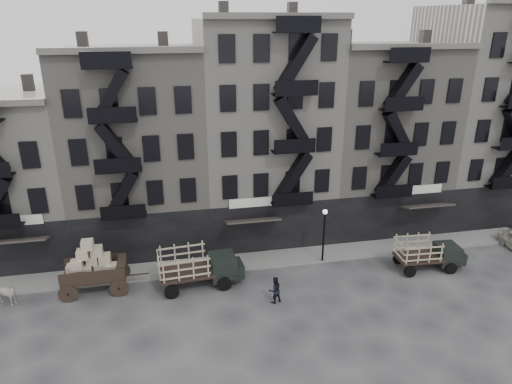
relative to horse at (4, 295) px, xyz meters
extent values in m
plane|color=#38383A|center=(18.50, -1.38, -0.79)|extent=(140.00, 140.00, 0.00)
cube|color=slate|center=(18.50, 2.37, -0.71)|extent=(55.00, 2.50, 0.15)
cube|color=#ACA89E|center=(-1.50, 8.62, 5.21)|extent=(10.00, 10.00, 12.00)
cube|color=#4C4744|center=(1.00, 8.62, 11.81)|extent=(0.70, 0.70, 1.20)
cube|color=gray|center=(8.50, 8.62, 6.71)|extent=(10.00, 10.00, 15.00)
cube|color=black|center=(8.50, 3.67, 1.21)|extent=(10.00, 0.35, 4.00)
cube|color=#595651|center=(8.50, 3.47, 14.41)|extent=(10.00, 0.50, 0.40)
cube|color=#4C4744|center=(5.50, 8.62, 14.81)|extent=(0.70, 0.70, 1.20)
cube|color=#4C4744|center=(11.00, 8.62, 14.81)|extent=(0.70, 0.70, 1.20)
cube|color=#ACA89E|center=(18.50, 8.62, 7.71)|extent=(10.00, 10.00, 17.00)
cube|color=black|center=(18.50, 3.67, 1.21)|extent=(10.00, 0.35, 4.00)
cube|color=#595651|center=(18.50, 3.47, 16.41)|extent=(10.00, 0.50, 0.40)
cube|color=#4C4744|center=(15.50, 8.62, 16.81)|extent=(0.70, 0.70, 1.20)
cube|color=#4C4744|center=(21.00, 8.62, 16.81)|extent=(0.70, 0.70, 1.20)
cube|color=gray|center=(28.50, 8.62, 6.71)|extent=(10.00, 10.00, 15.00)
cube|color=black|center=(28.50, 3.67, 1.21)|extent=(10.00, 0.35, 4.00)
cube|color=#595651|center=(28.50, 3.47, 14.41)|extent=(10.00, 0.50, 0.40)
cube|color=#4C4744|center=(25.50, 8.62, 14.81)|extent=(0.70, 0.70, 1.20)
cube|color=#4C4744|center=(31.00, 8.62, 14.81)|extent=(0.70, 0.70, 1.20)
cube|color=#ACA89E|center=(38.50, 8.62, 8.21)|extent=(10.00, 10.00, 18.00)
cube|color=black|center=(38.50, 3.67, 1.21)|extent=(10.00, 0.35, 4.00)
cylinder|color=black|center=(21.50, 1.22, 1.21)|extent=(0.14, 0.14, 4.00)
sphere|color=silver|center=(21.50, 1.22, 3.31)|extent=(0.36, 0.36, 0.36)
imported|color=beige|center=(0.00, 0.00, 0.00)|extent=(2.04, 1.36, 1.58)
cube|color=black|center=(5.43, 0.72, 0.33)|extent=(4.04, 2.16, 0.22)
cylinder|color=black|center=(3.88, -0.41, -0.17)|extent=(1.23, 0.12, 1.23)
cylinder|color=black|center=(3.86, 1.83, -0.17)|extent=(1.23, 0.12, 1.23)
cylinder|color=black|center=(7.01, -0.38, -0.17)|extent=(1.23, 0.12, 1.23)
cylinder|color=black|center=(6.99, 1.85, -0.17)|extent=(1.23, 0.12, 1.23)
cube|color=black|center=(7.22, 0.74, 0.78)|extent=(0.57, 1.79, 0.89)
cube|color=black|center=(11.45, -0.16, 0.32)|extent=(3.75, 2.38, 0.19)
cube|color=black|center=(13.88, 0.03, 0.43)|extent=(1.83, 2.03, 1.59)
cube|color=black|center=(14.83, 0.10, 0.11)|extent=(0.97, 1.65, 0.95)
cylinder|color=black|center=(13.85, -1.04, -0.31)|extent=(0.97, 0.30, 0.95)
cylinder|color=black|center=(13.69, 1.08, -0.31)|extent=(0.97, 0.30, 0.95)
cylinder|color=black|center=(10.37, -1.30, -0.31)|extent=(0.97, 0.30, 0.95)
cylinder|color=black|center=(10.21, 0.81, -0.31)|extent=(0.97, 0.30, 0.95)
cube|color=black|center=(27.91, -1.12, 0.19)|extent=(3.29, 2.05, 0.17)
cube|color=black|center=(30.07, -1.24, 0.29)|extent=(1.59, 1.77, 1.41)
cube|color=black|center=(30.91, -1.29, 0.01)|extent=(0.83, 1.45, 0.84)
cylinder|color=black|center=(29.92, -2.17, -0.37)|extent=(0.85, 0.25, 0.84)
cylinder|color=black|center=(30.03, -0.30, -0.37)|extent=(0.85, 0.25, 0.84)
cylinder|color=black|center=(26.83, -2.00, -0.37)|extent=(0.85, 0.25, 0.84)
cylinder|color=black|center=(26.94, -0.13, -0.37)|extent=(0.85, 0.25, 0.84)
imported|color=black|center=(16.80, -3.03, 0.12)|extent=(1.04, 0.90, 1.82)
camera|label=1|loc=(10.70, -27.08, 16.37)|focal=32.00mm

